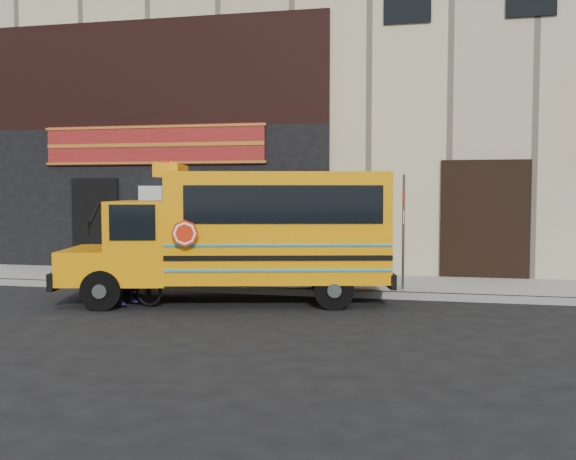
# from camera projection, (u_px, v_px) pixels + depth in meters

# --- Properties ---
(ground) EXTENTS (120.00, 120.00, 0.00)m
(ground) POSITION_uv_depth(u_px,v_px,m) (285.00, 318.00, 11.92)
(ground) COLOR black
(ground) RESTS_ON ground
(curb) EXTENTS (40.00, 0.20, 0.15)m
(curb) POSITION_uv_depth(u_px,v_px,m) (310.00, 292.00, 14.45)
(curb) COLOR gray
(curb) RESTS_ON ground
(sidewalk) EXTENTS (40.00, 3.00, 0.15)m
(sidewalk) POSITION_uv_depth(u_px,v_px,m) (321.00, 283.00, 15.91)
(sidewalk) COLOR gray
(sidewalk) RESTS_ON ground
(building) EXTENTS (20.00, 10.70, 12.00)m
(building) POSITION_uv_depth(u_px,v_px,m) (350.00, 80.00, 21.74)
(building) COLOR tan
(building) RESTS_ON sidewalk
(school_bus) EXTENTS (7.21, 3.68, 2.92)m
(school_bus) POSITION_uv_depth(u_px,v_px,m) (247.00, 231.00, 13.61)
(school_bus) COLOR black
(school_bus) RESTS_ON ground
(sign_pole) EXTENTS (0.06, 0.24, 2.73)m
(sign_pole) POSITION_uv_depth(u_px,v_px,m) (403.00, 229.00, 14.32)
(sign_pole) COLOR #414944
(sign_pole) RESTS_ON ground
(bicycle) EXTENTS (1.63, 0.62, 0.96)m
(bicycle) POSITION_uv_depth(u_px,v_px,m) (128.00, 282.00, 13.20)
(bicycle) COLOR black
(bicycle) RESTS_ON ground
(cyclist) EXTENTS (0.62, 0.79, 1.89)m
(cyclist) POSITION_uv_depth(u_px,v_px,m) (127.00, 260.00, 13.10)
(cyclist) COLOR black
(cyclist) RESTS_ON ground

